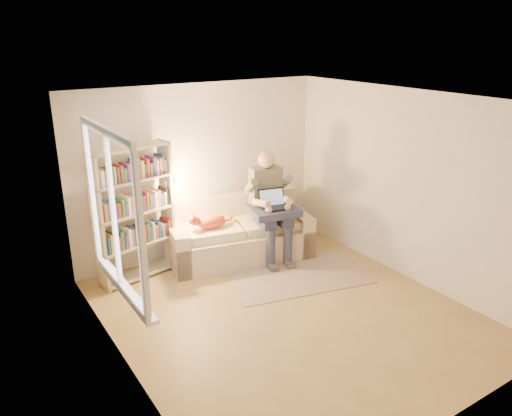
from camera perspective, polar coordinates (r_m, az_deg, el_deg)
floor at (r=6.33m, az=3.53°, el=-11.81°), size 4.50×4.50×0.00m
ceiling at (r=5.45m, az=4.11°, el=12.21°), size 4.00×4.50×0.02m
wall_left at (r=4.92m, az=-15.34°, el=-5.12°), size 0.02×4.50×2.60m
wall_right at (r=7.09m, az=16.90°, el=2.38°), size 0.02×4.50×2.60m
wall_back at (r=7.59m, az=-6.40°, el=4.25°), size 4.00×0.02×2.60m
wall_front at (r=4.34m, az=22.03°, el=-9.36°), size 4.00×0.02×2.60m
window at (r=5.08m, az=-15.57°, el=-3.40°), size 0.12×1.52×1.69m
sofa at (r=7.65m, az=-2.08°, el=-3.22°), size 2.29×1.38×0.91m
person at (r=7.45m, az=1.54°, el=0.87°), size 0.59×0.81×1.62m
cat at (r=7.26m, az=-5.61°, el=-1.58°), size 0.69×0.33×0.25m
blanket at (r=7.37m, az=2.53°, el=-0.26°), size 0.80×0.70×0.10m
laptop at (r=7.34m, az=2.50°, el=0.63°), size 0.46×0.41×0.34m
bookshelf at (r=6.93m, az=-13.77°, el=0.06°), size 1.29×0.51×1.89m
rug at (r=7.19m, az=4.64°, el=-7.68°), size 2.16×1.57×0.01m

